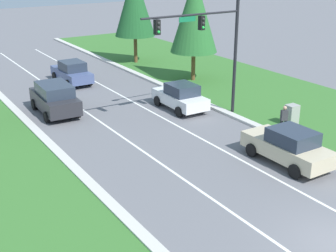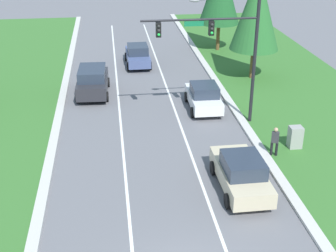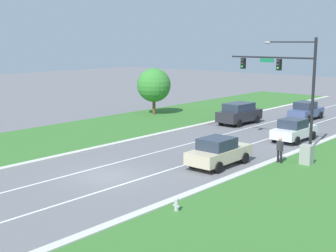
# 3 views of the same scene
# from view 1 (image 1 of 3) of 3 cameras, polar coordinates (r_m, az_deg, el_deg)

# --- Properties ---
(traffic_signal_mast) EXTENTS (6.71, 0.41, 7.83)m
(traffic_signal_mast) POSITION_cam_1_polar(r_m,az_deg,el_deg) (27.98, 5.36, 11.02)
(traffic_signal_mast) COLOR black
(traffic_signal_mast) RESTS_ON ground_plane
(champagne_sedan) EXTENTS (2.14, 4.69, 1.78)m
(champagne_sedan) POSITION_cam_1_polar(r_m,az_deg,el_deg) (23.46, 14.47, -2.39)
(champagne_sedan) COLOR beige
(champagne_sedan) RESTS_ON ground_plane
(charcoal_suv) EXTENTS (2.37, 4.75, 1.96)m
(charcoal_suv) POSITION_cam_1_polar(r_m,az_deg,el_deg) (30.57, -13.63, 3.32)
(charcoal_suv) COLOR #28282D
(charcoal_suv) RESTS_ON ground_plane
(slate_blue_sedan) EXTENTS (2.04, 4.54, 1.78)m
(slate_blue_sedan) POSITION_cam_1_polar(r_m,az_deg,el_deg) (37.49, -11.64, 6.43)
(slate_blue_sedan) COLOR #475684
(slate_blue_sedan) RESTS_ON ground_plane
(white_sedan) EXTENTS (2.09, 4.33, 1.75)m
(white_sedan) POSITION_cam_1_polar(r_m,az_deg,el_deg) (30.56, 1.52, 3.61)
(white_sedan) COLOR white
(white_sedan) RESTS_ON ground_plane
(utility_cabinet) EXTENTS (0.70, 0.60, 1.29)m
(utility_cabinet) POSITION_cam_1_polar(r_m,az_deg,el_deg) (28.64, 14.84, 1.27)
(utility_cabinet) COLOR #9E9E99
(utility_cabinet) RESTS_ON ground_plane
(pedestrian) EXTENTS (0.43, 0.33, 1.69)m
(pedestrian) POSITION_cam_1_polar(r_m,az_deg,el_deg) (27.07, 13.95, 0.87)
(pedestrian) COLOR black
(pedestrian) RESTS_ON ground_plane
(conifer_near_right_tree) EXTENTS (3.65, 3.65, 8.21)m
(conifer_near_right_tree) POSITION_cam_1_polar(r_m,az_deg,el_deg) (36.74, 3.22, 13.50)
(conifer_near_right_tree) COLOR brown
(conifer_near_right_tree) RESTS_ON ground_plane
(conifer_far_right_tree) EXTENTS (3.63, 3.63, 8.35)m
(conifer_far_right_tree) POSITION_cam_1_polar(r_m,az_deg,el_deg) (43.04, -4.11, 14.73)
(conifer_far_right_tree) COLOR brown
(conifer_far_right_tree) RESTS_ON ground_plane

